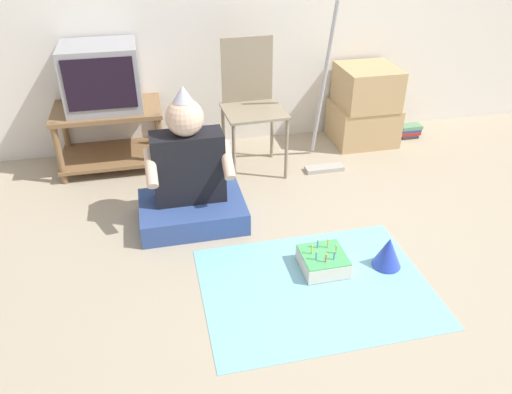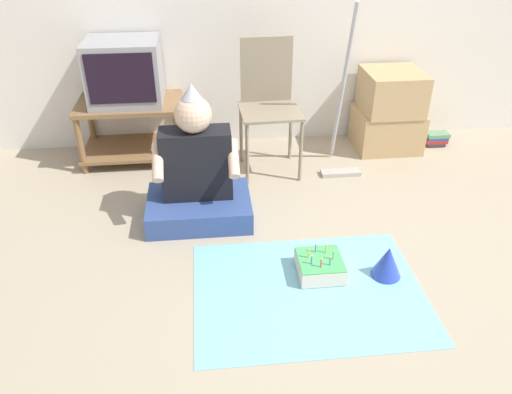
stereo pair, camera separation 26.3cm
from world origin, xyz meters
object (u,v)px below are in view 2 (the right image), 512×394
(tv, at_px, (125,71))
(cardboard_box_stack, at_px, (389,111))
(birthday_cake, at_px, (320,266))
(dust_mop, at_px, (342,126))
(person_seated, at_px, (197,178))
(folding_chair, at_px, (268,97))
(party_hat_blue, at_px, (388,261))
(book_pile, at_px, (436,139))

(tv, distance_m, cardboard_box_stack, 1.98)
(birthday_cake, bearing_deg, dust_mop, 71.26)
(tv, distance_m, birthday_cake, 1.96)
(person_seated, bearing_deg, tv, 118.69)
(birthday_cake, bearing_deg, folding_chair, 95.22)
(tv, height_order, folding_chair, folding_chair)
(tv, relative_size, dust_mop, 0.42)
(folding_chair, bearing_deg, person_seated, -128.87)
(tv, xyz_separation_m, dust_mop, (1.48, -0.36, -0.33))
(birthday_cake, xyz_separation_m, party_hat_blue, (0.34, -0.05, 0.04))
(dust_mop, relative_size, book_pile, 6.35)
(tv, distance_m, party_hat_blue, 2.19)
(birthday_cake, distance_m, party_hat_blue, 0.35)
(party_hat_blue, bearing_deg, tv, 132.88)
(folding_chair, bearing_deg, cardboard_box_stack, 12.77)
(folding_chair, distance_m, birthday_cake, 1.35)
(tv, distance_m, folding_chair, 1.02)
(book_pile, height_order, birthday_cake, birthday_cake)
(tv, bearing_deg, book_pile, -0.60)
(tv, height_order, book_pile, tv)
(tv, relative_size, book_pile, 2.69)
(folding_chair, bearing_deg, party_hat_blue, -70.77)
(cardboard_box_stack, xyz_separation_m, book_pile, (0.42, -0.01, -0.25))
(dust_mop, bearing_deg, book_pile, 20.95)
(tv, xyz_separation_m, book_pile, (2.36, -0.02, -0.62))
(tv, distance_m, dust_mop, 1.56)
(folding_chair, bearing_deg, birthday_cake, -84.78)
(person_seated, bearing_deg, folding_chair, 51.13)
(book_pile, relative_size, birthday_cake, 0.79)
(book_pile, bearing_deg, cardboard_box_stack, 179.24)
(cardboard_box_stack, height_order, dust_mop, dust_mop)
(folding_chair, relative_size, dust_mop, 0.77)
(cardboard_box_stack, bearing_deg, folding_chair, -167.23)
(cardboard_box_stack, bearing_deg, tv, 179.44)
(party_hat_blue, bearing_deg, birthday_cake, 171.45)
(dust_mop, xyz_separation_m, person_seated, (-1.01, -0.50, -0.07))
(birthday_cake, bearing_deg, cardboard_box_stack, 60.20)
(cardboard_box_stack, relative_size, birthday_cake, 2.59)
(person_seated, bearing_deg, dust_mop, 26.60)
(person_seated, distance_m, party_hat_blue, 1.20)
(person_seated, height_order, birthday_cake, person_seated)
(dust_mop, height_order, person_seated, dust_mop)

